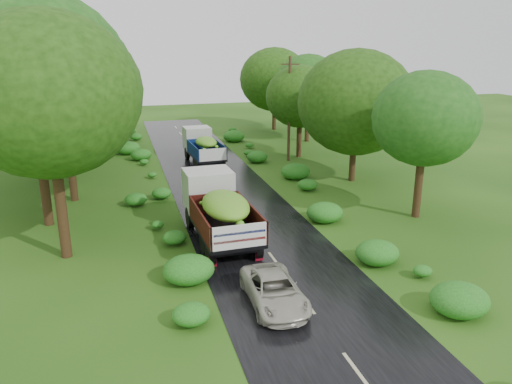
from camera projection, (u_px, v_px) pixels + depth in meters
name	position (u px, v px, depth m)	size (l,w,h in m)	color
ground	(307.00, 304.00, 18.63)	(120.00, 120.00, 0.00)	#1C440E
road	(268.00, 251.00, 23.23)	(6.50, 80.00, 0.02)	black
road_lines	(262.00, 243.00, 24.14)	(0.12, 69.60, 0.00)	#BFB78C
truck_near	(218.00, 206.00, 24.26)	(2.73, 7.09, 2.95)	black
truck_far	(202.00, 145.00, 39.33)	(2.51, 6.20, 2.55)	black
car	(274.00, 290.00, 18.40)	(1.87, 4.05, 1.13)	#B9B6A4
utility_pole	(289.00, 108.00, 39.17)	(1.40, 0.51, 8.20)	#382616
trees_left	(61.00, 78.00, 33.87)	(5.85, 34.27, 9.57)	black
trees_right	(319.00, 93.00, 40.21)	(6.44, 32.08, 7.18)	black
shrubs	(226.00, 190.00, 31.40)	(11.90, 44.00, 0.70)	#155A15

